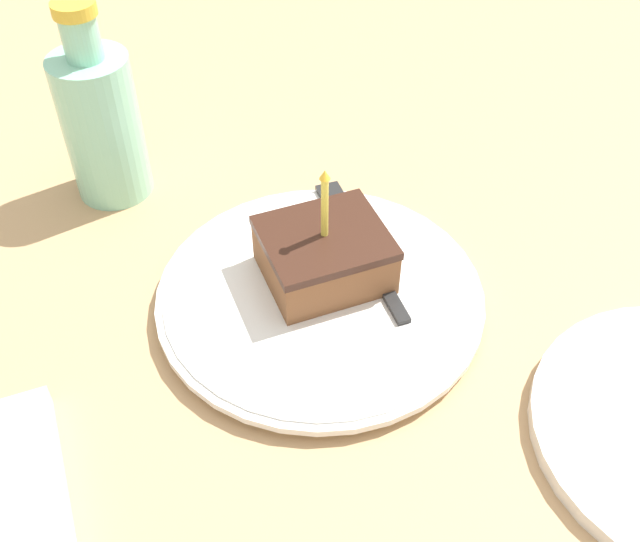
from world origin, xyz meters
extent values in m
cube|color=tan|center=(0.00, 0.00, -0.02)|extent=(2.40, 2.40, 0.04)
cylinder|color=white|center=(-0.01, -0.03, 0.01)|extent=(0.28, 0.28, 0.02)
cylinder|color=white|center=(-0.01, -0.03, 0.01)|extent=(0.29, 0.29, 0.01)
cube|color=brown|center=(-0.03, -0.04, 0.04)|extent=(0.10, 0.09, 0.04)
cube|color=#381E14|center=(-0.03, -0.04, 0.06)|extent=(0.11, 0.09, 0.01)
cylinder|color=#EAD84C|center=(-0.03, -0.04, 0.10)|extent=(0.01, 0.01, 0.06)
cone|color=yellow|center=(-0.03, -0.04, 0.13)|extent=(0.01, 0.01, 0.01)
cube|color=#262626|center=(-0.07, -0.04, 0.02)|extent=(0.02, 0.15, 0.00)
cube|color=#262626|center=(-0.07, -0.14, 0.02)|extent=(0.03, 0.05, 0.00)
cylinder|color=#8CD1B2|center=(0.12, -0.26, 0.08)|extent=(0.08, 0.08, 0.15)
cylinder|color=#8CD1B2|center=(0.12, -0.26, 0.17)|extent=(0.03, 0.03, 0.04)
cylinder|color=gold|center=(0.12, -0.26, 0.20)|extent=(0.04, 0.04, 0.01)
camera|label=1|loc=(0.15, 0.40, 0.49)|focal=42.00mm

